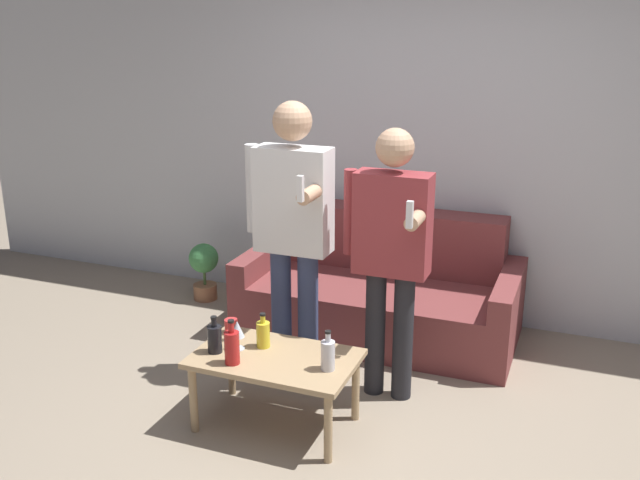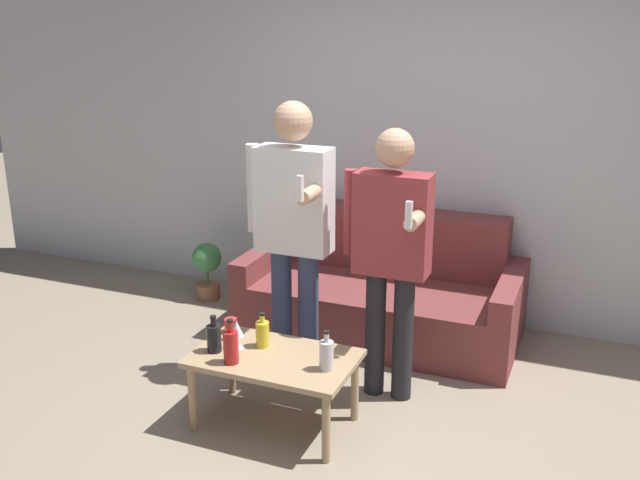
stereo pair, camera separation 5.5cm
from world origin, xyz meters
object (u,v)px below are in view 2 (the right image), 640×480
object	(u,v)px
couch	(383,292)
person_standing_left	(293,222)
person_standing_right	(391,246)
coffee_table	(274,365)
bottle_orange	(326,354)

from	to	relation	value
couch	person_standing_left	size ratio (longest dim) A/B	1.11
person_standing_left	person_standing_right	xyz separation A→B (m)	(0.60, -0.01, -0.07)
person_standing_left	coffee_table	bearing A→B (deg)	-76.73
couch	person_standing_right	distance (m)	1.11
bottle_orange	person_standing_right	bearing A→B (deg)	75.20
coffee_table	person_standing_right	xyz separation A→B (m)	(0.47, 0.55, 0.57)
coffee_table	person_standing_right	distance (m)	0.92
bottle_orange	person_standing_left	world-z (taller)	person_standing_left
coffee_table	person_standing_left	world-z (taller)	person_standing_left
person_standing_right	person_standing_left	bearing A→B (deg)	179.33
person_standing_left	bottle_orange	bearing A→B (deg)	-52.80
couch	person_standing_right	xyz separation A→B (m)	(0.29, -0.86, 0.64)
bottle_orange	couch	bearing A→B (deg)	95.60
bottle_orange	coffee_table	bearing A→B (deg)	173.74
person_standing_left	person_standing_right	distance (m)	0.60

